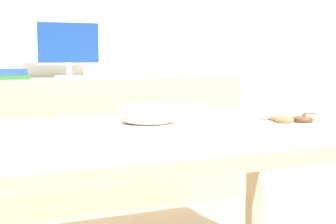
{
  "coord_description": "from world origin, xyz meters",
  "views": [
    {
      "loc": [
        -0.68,
        -1.77,
        1.06
      ],
      "look_at": [
        0.04,
        -0.01,
        0.82
      ],
      "focal_mm": 50.0,
      "sensor_mm": 36.0,
      "label": 1
    }
  ],
  "objects_px": {
    "pastry_platter": "(292,120)",
    "tealight_centre": "(50,122)",
    "computer_monitor": "(69,50)",
    "book_stack": "(9,74)",
    "plate_stack": "(185,110)",
    "cake_chocolate_round": "(149,115)"
  },
  "relations": [
    {
      "from": "computer_monitor",
      "to": "plate_stack",
      "type": "relative_size",
      "value": 2.02
    },
    {
      "from": "plate_stack",
      "to": "tealight_centre",
      "type": "relative_size",
      "value": 5.25
    },
    {
      "from": "pastry_platter",
      "to": "plate_stack",
      "type": "xyz_separation_m",
      "value": [
        -0.32,
        0.41,
        0.01
      ]
    },
    {
      "from": "book_stack",
      "to": "plate_stack",
      "type": "height_order",
      "value": "book_stack"
    },
    {
      "from": "pastry_platter",
      "to": "cake_chocolate_round",
      "type": "bearing_deg",
      "value": 163.19
    },
    {
      "from": "cake_chocolate_round",
      "to": "computer_monitor",
      "type": "bearing_deg",
      "value": 93.84
    },
    {
      "from": "cake_chocolate_round",
      "to": "tealight_centre",
      "type": "bearing_deg",
      "value": 154.18
    },
    {
      "from": "cake_chocolate_round",
      "to": "pastry_platter",
      "type": "relative_size",
      "value": 0.73
    },
    {
      "from": "tealight_centre",
      "to": "book_stack",
      "type": "bearing_deg",
      "value": 94.6
    },
    {
      "from": "computer_monitor",
      "to": "tealight_centre",
      "type": "bearing_deg",
      "value": -104.35
    },
    {
      "from": "tealight_centre",
      "to": "pastry_platter",
      "type": "bearing_deg",
      "value": -20.44
    },
    {
      "from": "computer_monitor",
      "to": "pastry_platter",
      "type": "height_order",
      "value": "computer_monitor"
    },
    {
      "from": "tealight_centre",
      "to": "computer_monitor",
      "type": "bearing_deg",
      "value": 75.65
    },
    {
      "from": "book_stack",
      "to": "plate_stack",
      "type": "bearing_deg",
      "value": -55.7
    },
    {
      "from": "tealight_centre",
      "to": "plate_stack",
      "type": "bearing_deg",
      "value": 4.15
    },
    {
      "from": "computer_monitor",
      "to": "plate_stack",
      "type": "height_order",
      "value": "computer_monitor"
    },
    {
      "from": "computer_monitor",
      "to": "cake_chocolate_round",
      "type": "distance_m",
      "value": 1.35
    },
    {
      "from": "book_stack",
      "to": "cake_chocolate_round",
      "type": "bearing_deg",
      "value": -70.39
    },
    {
      "from": "pastry_platter",
      "to": "tealight_centre",
      "type": "relative_size",
      "value": 9.05
    },
    {
      "from": "computer_monitor",
      "to": "plate_stack",
      "type": "bearing_deg",
      "value": -71.63
    },
    {
      "from": "book_stack",
      "to": "cake_chocolate_round",
      "type": "relative_size",
      "value": 0.91
    },
    {
      "from": "computer_monitor",
      "to": "cake_chocolate_round",
      "type": "height_order",
      "value": "computer_monitor"
    }
  ]
}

